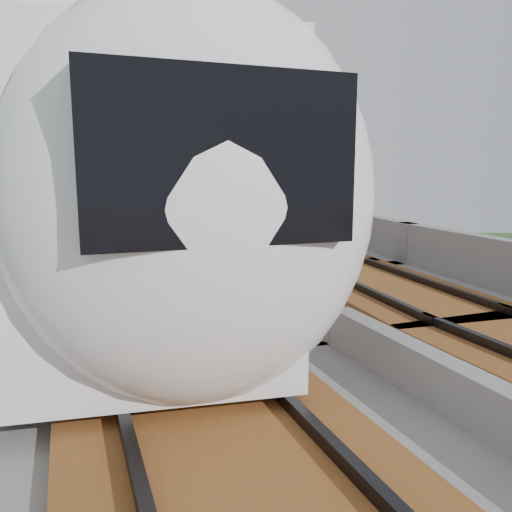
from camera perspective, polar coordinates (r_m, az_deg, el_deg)
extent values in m
plane|color=#335120|center=(29.90, -3.81, -15.53)|extent=(160.00, 160.00, 0.00)
cube|color=gray|center=(30.18, 24.50, -16.12)|extent=(18.00, 26.00, 0.04)
cube|color=#232326|center=(58.41, -1.04, -2.98)|extent=(60.00, 8.00, 0.03)
cube|color=#99968E|center=(59.71, 7.80, 1.29)|extent=(2.86, 2.93, 8.40)
cube|color=#99968E|center=(59.23, 7.91, 5.89)|extent=(7.21, 5.74, 1.20)
cube|color=#99968E|center=(38.37, -1.05, -3.21)|extent=(2.35, 2.51, 8.40)
cube|color=#99968E|center=(37.60, -1.08, 3.94)|extent=(7.31, 3.58, 1.20)
cube|color=#99968E|center=(18.66, -4.18, -17.42)|extent=(2.35, 2.51, 8.40)
cube|color=#99968E|center=(17.04, -4.38, -2.87)|extent=(7.31, 3.58, 1.20)
cube|color=gray|center=(53.68, 5.41, 6.64)|extent=(16.42, 20.91, 0.80)
cube|color=gray|center=(55.44, 1.28, 7.70)|extent=(8.66, 17.08, 1.00)
cube|color=gray|center=(52.15, 9.83, 7.45)|extent=(8.66, 17.08, 1.00)
cube|color=brown|center=(54.54, 3.27, 7.19)|extent=(10.68, 18.08, 0.12)
cube|color=black|center=(54.54, 3.27, 7.32)|extent=(9.69, 17.59, 0.12)
cube|color=brown|center=(52.86, 7.64, 7.05)|extent=(10.68, 18.08, 0.12)
cube|color=black|center=(52.86, 7.64, 7.18)|extent=(9.69, 17.59, 0.12)
cube|color=gray|center=(36.25, -1.52, 5.32)|extent=(11.77, 20.03, 0.80)
cube|color=gray|center=(37.31, -8.04, 6.73)|extent=(3.22, 18.71, 1.00)
cube|color=gray|center=(35.56, 5.32, 6.65)|extent=(3.22, 18.71, 1.00)
cube|color=brown|center=(36.73, -4.90, 6.06)|extent=(5.44, 19.05, 0.12)
cube|color=black|center=(36.72, -4.90, 6.25)|extent=(4.35, 18.88, 0.12)
cube|color=brown|center=(35.83, 1.94, 6.01)|extent=(5.44, 19.05, 0.12)
cube|color=black|center=(35.82, 1.95, 6.20)|extent=(4.35, 18.88, 0.12)
cube|color=gray|center=(18.14, -4.66, 1.10)|extent=(11.77, 20.03, 0.80)
cube|color=gray|center=(18.36, -18.26, 3.58)|extent=(3.22, 18.71, 1.00)
cube|color=gray|center=(18.71, 8.60, 4.06)|extent=(3.22, 18.71, 1.00)
cube|color=brown|center=(18.12, -11.66, 2.39)|extent=(5.44, 19.05, 0.12)
cube|color=black|center=(18.11, -11.67, 2.77)|extent=(4.35, 18.88, 0.12)
cube|color=brown|center=(18.31, 2.22, 2.65)|extent=(5.44, 19.05, 0.12)
cube|color=black|center=(18.29, 2.22, 3.03)|extent=(4.35, 18.88, 0.12)
cube|color=white|center=(11.57, -12.75, 7.29)|extent=(6.41, 15.19, 3.20)
cube|color=white|center=(11.64, -13.06, 15.67)|extent=(5.70, 14.33, 0.22)
cube|color=black|center=(11.57, -12.83, 9.51)|extent=(6.32, 14.63, 1.15)
cube|color=#AC1116|center=(11.62, -12.61, 3.59)|extent=(6.32, 14.63, 0.30)
cube|color=black|center=(11.71, -12.49, 0.14)|extent=(5.07, 12.82, 0.28)
cube|color=white|center=(27.08, -8.85, 8.54)|extent=(2.78, 15.01, 3.20)
cube|color=white|center=(27.11, -8.95, 12.14)|extent=(2.24, 14.26, 0.22)
cube|color=black|center=(27.08, -8.88, 9.49)|extent=(2.84, 14.41, 1.15)
cube|color=#AC1116|center=(27.10, -8.81, 6.96)|extent=(2.84, 14.41, 0.30)
cube|color=black|center=(27.14, -8.77, 5.46)|extent=(1.97, 12.76, 0.28)
cube|color=white|center=(42.19, -2.50, 8.95)|extent=(6.26, 15.21, 3.20)
cube|color=white|center=(42.21, -2.52, 11.26)|extent=(5.56, 14.35, 0.22)
cube|color=black|center=(42.19, -2.50, 9.56)|extent=(6.18, 14.64, 1.15)
cube|color=#AC1116|center=(42.21, -2.49, 7.93)|extent=(6.18, 14.64, 0.30)
cube|color=black|center=(42.23, -2.49, 6.97)|extent=(4.94, 12.83, 0.28)
cube|color=white|center=(56.65, 4.34, 9.07)|extent=(9.52, 14.48, 3.20)
cube|color=white|center=(56.66, 4.36, 10.79)|extent=(8.68, 13.56, 0.22)
cube|color=black|center=(56.64, 4.34, 9.52)|extent=(9.28, 13.98, 1.15)
cube|color=#AC1116|center=(56.66, 4.33, 8.31)|extent=(9.28, 13.98, 0.30)
cube|color=black|center=(56.67, 4.32, 7.59)|extent=(7.74, 12.12, 0.28)
ellipsoid|color=white|center=(4.36, -6.44, 6.15)|extent=(3.76, 2.91, 3.64)
cylinder|color=#2D382D|center=(48.71, 12.96, -4.88)|extent=(0.08, 0.08, 1.50)
cube|color=#2D382D|center=(46.35, 12.45, -5.59)|extent=(1.69, 4.77, 1.40)
cylinder|color=#2D382D|center=(43.98, 12.04, -6.40)|extent=(0.08, 0.08, 1.50)
cube|color=#2D382D|center=(41.62, 11.75, -7.31)|extent=(1.23, 4.91, 1.40)
cylinder|color=#2D382D|center=(39.25, 11.60, -8.33)|extent=(0.08, 0.08, 1.50)
cube|color=#2D382D|center=(36.91, 11.61, -9.50)|extent=(0.75, 4.99, 1.40)
cylinder|color=#2D382D|center=(34.58, 11.83, -10.82)|extent=(0.08, 0.08, 1.50)
cube|color=#2D382D|center=(32.29, 12.29, -12.34)|extent=(0.27, 5.04, 1.40)
cylinder|color=#2D382D|center=(30.04, 13.06, -14.07)|extent=(0.08, 0.08, 1.50)
cube|color=#2D382D|center=(27.86, 14.21, -16.07)|extent=(0.27, 5.04, 1.40)
cylinder|color=#2D382D|center=(25.76, 15.86, -18.38)|extent=(0.08, 0.08, 1.50)
cube|color=#2D382D|center=(23.77, 18.13, -21.02)|extent=(0.75, 4.99, 1.40)
cylinder|color=#2D382D|center=(21.93, 21.22, -24.03)|extent=(0.08, 0.08, 1.50)
cylinder|color=#382314|center=(50.33, 11.30, -4.35)|extent=(0.18, 0.18, 1.51)
ellipsoid|color=#173511|center=(49.95, 11.37, -2.45)|extent=(3.16, 3.16, 2.69)
cylinder|color=#382314|center=(45.18, 9.82, -6.18)|extent=(0.18, 0.18, 1.08)
ellipsoid|color=#173511|center=(44.86, 9.87, -4.67)|extent=(2.30, 2.30, 1.95)
cylinder|color=#382314|center=(40.76, 7.93, -7.92)|extent=(0.18, 0.18, 1.00)
ellipsoid|color=#173511|center=(40.36, 7.98, -6.00)|extent=(3.06, 3.06, 2.60)
cylinder|color=#382314|center=(35.32, 9.36, -10.33)|extent=(0.18, 0.18, 1.47)
ellipsoid|color=#173511|center=(34.89, 9.42, -8.25)|extent=(2.02, 2.02, 1.71)
cylinder|color=#382314|center=(27.38, 10.39, -16.16)|extent=(0.18, 0.18, 1.70)
ellipsoid|color=#173511|center=(26.68, 10.50, -12.79)|extent=(2.96, 2.96, 2.52)
cylinder|color=#382314|center=(22.88, 12.37, -22.34)|extent=(0.18, 0.18, 1.30)
ellipsoid|color=#173511|center=(22.16, 12.50, -19.18)|extent=(2.62, 2.62, 2.23)
ellipsoid|color=#173511|center=(19.39, 20.39, -24.67)|extent=(3.15, 3.15, 2.68)
imported|color=maroon|center=(32.01, 23.73, -13.41)|extent=(2.82, 3.61, 1.15)
imported|color=black|center=(36.54, 24.35, -10.51)|extent=(4.65, 3.03, 1.25)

